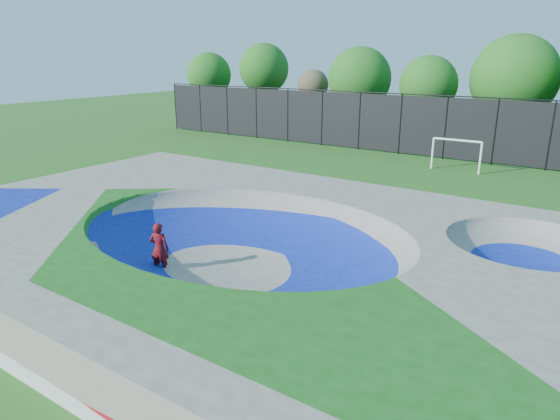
{
  "coord_description": "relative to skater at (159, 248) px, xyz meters",
  "views": [
    {
      "loc": [
        9.07,
        -11.31,
        6.52
      ],
      "look_at": [
        -0.59,
        3.0,
        1.1
      ],
      "focal_mm": 32.0,
      "sensor_mm": 36.0,
      "label": 1
    }
  ],
  "objects": [
    {
      "name": "skater",
      "position": [
        0.0,
        0.0,
        0.0
      ],
      "size": [
        0.71,
        0.6,
        1.64
      ],
      "primitive_type": "imported",
      "rotation": [
        0.0,
        0.0,
        3.55
      ],
      "color": "red",
      "rests_on": "ground"
    },
    {
      "name": "skate_deck",
      "position": [
        1.96,
        1.59,
        -0.07
      ],
      "size": [
        22.0,
        14.0,
        1.5
      ],
      "primitive_type": "cube",
      "color": "gray",
      "rests_on": "ground"
    },
    {
      "name": "ground",
      "position": [
        1.96,
        1.59,
        -0.82
      ],
      "size": [
        120.0,
        120.0,
        0.0
      ],
      "primitive_type": "plane",
      "color": "#1E5417",
      "rests_on": "ground"
    },
    {
      "name": "fence",
      "position": [
        1.96,
        22.59,
        1.28
      ],
      "size": [
        48.09,
        0.09,
        4.04
      ],
      "color": "black",
      "rests_on": "ground"
    },
    {
      "name": "soccer_goal",
      "position": [
        3.6,
        19.42,
        0.47
      ],
      "size": [
        2.83,
        0.12,
        1.87
      ],
      "color": "white",
      "rests_on": "ground"
    },
    {
      "name": "skateboard",
      "position": [
        0.0,
        0.0,
        -0.8
      ],
      "size": [
        0.81,
        0.48,
        0.05
      ],
      "primitive_type": "cube",
      "rotation": [
        0.0,
        0.0,
        0.35
      ],
      "color": "black",
      "rests_on": "ground"
    },
    {
      "name": "treeline",
      "position": [
        5.16,
        27.42,
        3.99
      ],
      "size": [
        51.76,
        7.5,
        7.85
      ],
      "color": "#4B3425",
      "rests_on": "ground"
    }
  ]
}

